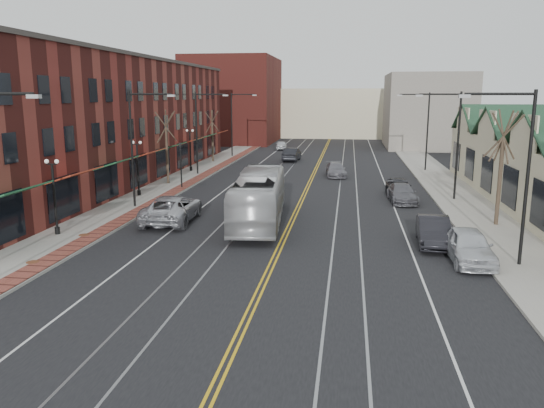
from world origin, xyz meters
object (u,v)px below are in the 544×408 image
(parked_suv, at_px, (172,209))
(parked_car_c, at_px, (402,193))
(transit_bus, at_px, (259,198))
(parked_car_b, at_px, (433,231))
(parked_car_d, at_px, (399,187))
(parked_car_a, at_px, (469,246))

(parked_suv, distance_m, parked_car_c, 17.24)
(transit_bus, relative_size, parked_car_b, 2.50)
(parked_car_d, bearing_deg, parked_car_a, -89.14)
(parked_car_c, xyz_separation_m, parked_car_d, (0.00, 2.53, 0.05))
(parked_suv, bearing_deg, parked_car_a, 157.49)
(parked_car_b, height_order, parked_car_c, parked_car_b)
(parked_car_a, relative_size, parked_car_d, 1.11)
(parked_car_c, bearing_deg, parked_suv, -154.60)
(parked_car_a, xyz_separation_m, parked_car_c, (-1.80, 14.41, -0.13))
(parked_suv, xyz_separation_m, parked_car_d, (15.00, 11.02, -0.13))
(transit_bus, relative_size, parked_car_d, 2.69)
(parked_car_b, relative_size, parked_car_c, 0.98)
(parked_car_b, bearing_deg, parked_suv, 172.16)
(parked_car_b, distance_m, parked_car_d, 14.13)
(parked_suv, xyz_separation_m, parked_car_a, (16.80, -5.92, -0.05))
(parked_car_c, height_order, parked_car_d, parked_car_d)
(transit_bus, relative_size, parked_car_a, 2.43)
(parked_suv, bearing_deg, parked_car_d, -146.80)
(transit_bus, relative_size, parked_suv, 1.88)
(transit_bus, bearing_deg, parked_car_c, -144.73)
(parked_car_a, height_order, parked_car_d, parked_car_a)
(parked_car_a, distance_m, parked_car_c, 14.53)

